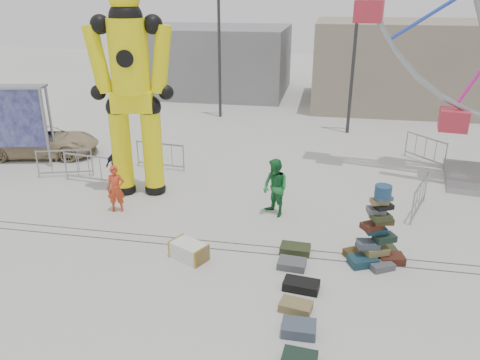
% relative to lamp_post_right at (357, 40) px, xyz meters
% --- Properties ---
extents(ground, '(90.00, 90.00, 0.00)m').
position_rel_lamp_post_right_xyz_m(ground, '(-3.09, -13.00, -4.48)').
color(ground, '#9E9E99').
rests_on(ground, ground).
extents(track_line_near, '(40.00, 0.04, 0.01)m').
position_rel_lamp_post_right_xyz_m(track_line_near, '(-3.09, -12.40, -4.48)').
color(track_line_near, '#47443F').
rests_on(track_line_near, ground).
extents(track_line_far, '(40.00, 0.04, 0.01)m').
position_rel_lamp_post_right_xyz_m(track_line_far, '(-3.09, -12.00, -4.48)').
color(track_line_far, '#47443F').
rests_on(track_line_far, ground).
extents(building_right, '(12.00, 8.00, 5.00)m').
position_rel_lamp_post_right_xyz_m(building_right, '(3.91, 7.00, -1.98)').
color(building_right, gray).
rests_on(building_right, ground).
extents(building_left, '(10.00, 8.00, 4.40)m').
position_rel_lamp_post_right_xyz_m(building_left, '(-9.09, 9.00, -2.28)').
color(building_left, gray).
rests_on(building_left, ground).
extents(lamp_post_right, '(1.41, 0.25, 8.00)m').
position_rel_lamp_post_right_xyz_m(lamp_post_right, '(0.00, 0.00, 0.00)').
color(lamp_post_right, '#2D2D30').
rests_on(lamp_post_right, ground).
extents(lamp_post_left, '(1.41, 0.25, 8.00)m').
position_rel_lamp_post_right_xyz_m(lamp_post_left, '(-7.00, 2.00, 0.00)').
color(lamp_post_left, '#2D2D30').
rests_on(lamp_post_left, ground).
extents(suitcase_tower, '(1.63, 1.41, 2.15)m').
position_rel_lamp_post_right_xyz_m(suitcase_tower, '(0.28, -12.18, -3.88)').
color(suitcase_tower, '#163644').
rests_on(suitcase_tower, ground).
extents(crash_test_dummy, '(2.84, 1.25, 7.12)m').
position_rel_lamp_post_right_xyz_m(crash_test_dummy, '(-7.48, -9.05, -0.73)').
color(crash_test_dummy, black).
rests_on(crash_test_dummy, ground).
extents(steamer_trunk, '(1.12, 0.94, 0.45)m').
position_rel_lamp_post_right_xyz_m(steamer_trunk, '(-4.54, -13.00, -4.25)').
color(steamer_trunk, silver).
rests_on(steamer_trunk, ground).
extents(row_case_0, '(0.82, 0.54, 0.20)m').
position_rel_lamp_post_right_xyz_m(row_case_0, '(-1.79, -12.17, -4.38)').
color(row_case_0, '#2C361B').
rests_on(row_case_0, ground).
extents(row_case_1, '(0.75, 0.56, 0.20)m').
position_rel_lamp_post_right_xyz_m(row_case_1, '(-1.82, -12.93, -4.38)').
color(row_case_1, '#4F5056').
rests_on(row_case_1, ground).
extents(row_case_2, '(0.90, 0.58, 0.22)m').
position_rel_lamp_post_right_xyz_m(row_case_2, '(-1.52, -13.85, -4.37)').
color(row_case_2, black).
rests_on(row_case_2, ground).
extents(row_case_3, '(0.77, 0.57, 0.21)m').
position_rel_lamp_post_right_xyz_m(row_case_3, '(-1.59, -14.67, -4.38)').
color(row_case_3, olive).
rests_on(row_case_3, ground).
extents(row_case_4, '(0.71, 0.51, 0.24)m').
position_rel_lamp_post_right_xyz_m(row_case_4, '(-1.48, -15.42, -4.36)').
color(row_case_4, '#3F4C5B').
rests_on(row_case_4, ground).
extents(row_case_5, '(0.71, 0.55, 0.19)m').
position_rel_lamp_post_right_xyz_m(row_case_5, '(-1.41, -16.27, -4.39)').
color(row_case_5, black).
rests_on(row_case_5, ground).
extents(barricade_dummy_a, '(1.94, 0.70, 1.10)m').
position_rel_lamp_post_right_xyz_m(barricade_dummy_a, '(-10.84, -8.13, -3.93)').
color(barricade_dummy_a, gray).
rests_on(barricade_dummy_a, ground).
extents(barricade_dummy_b, '(2.00, 0.34, 1.10)m').
position_rel_lamp_post_right_xyz_m(barricade_dummy_b, '(-9.65, -8.54, -3.93)').
color(barricade_dummy_b, gray).
rests_on(barricade_dummy_b, ground).
extents(barricade_dummy_c, '(2.00, 0.33, 1.10)m').
position_rel_lamp_post_right_xyz_m(barricade_dummy_c, '(-7.57, -6.66, -3.93)').
color(barricade_dummy_c, gray).
rests_on(barricade_dummy_c, ground).
extents(barricade_wheel_front, '(0.79, 1.91, 1.10)m').
position_rel_lamp_post_right_xyz_m(barricade_wheel_front, '(1.88, -8.99, -3.93)').
color(barricade_wheel_front, gray).
rests_on(barricade_wheel_front, ground).
extents(barricade_wheel_back, '(1.36, 1.60, 1.10)m').
position_rel_lamp_post_right_xyz_m(barricade_wheel_back, '(2.92, -3.89, -3.93)').
color(barricade_wheel_back, gray).
rests_on(barricade_wheel_back, ground).
extents(pedestrian_red, '(0.63, 0.49, 1.54)m').
position_rel_lamp_post_right_xyz_m(pedestrian_red, '(-7.63, -10.61, -3.71)').
color(pedestrian_red, red).
rests_on(pedestrian_red, ground).
extents(pedestrian_green, '(1.13, 1.12, 1.84)m').
position_rel_lamp_post_right_xyz_m(pedestrian_green, '(-2.62, -9.95, -3.56)').
color(pedestrian_green, '#1B6E32').
rests_on(pedestrian_green, ground).
extents(pedestrian_black, '(1.10, 0.68, 1.75)m').
position_rel_lamp_post_right_xyz_m(pedestrian_black, '(-8.23, -9.07, -3.61)').
color(pedestrian_black, black).
rests_on(pedestrian_black, ground).
extents(parked_suv, '(4.80, 2.90, 1.24)m').
position_rel_lamp_post_right_xyz_m(parked_suv, '(-13.03, -5.99, -3.86)').
color(parked_suv, tan).
rests_on(parked_suv, ground).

